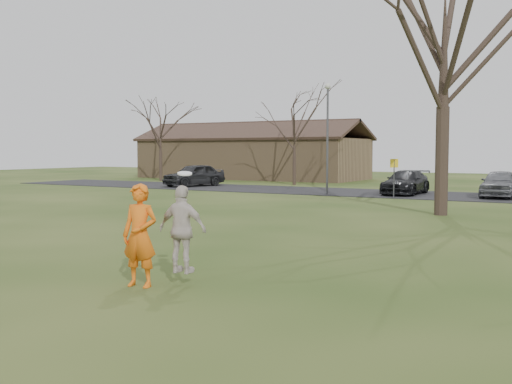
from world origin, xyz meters
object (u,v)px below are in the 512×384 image
car_0 (194,175)px  lamp_post (328,125)px  car_4 (500,183)px  big_tree (445,33)px  player_defender (140,235)px  building (252,157)px  catching_play (183,229)px  car_3 (406,182)px

car_0 → lamp_post: bearing=1.7°
car_4 → lamp_post: lamp_post is taller
lamp_post → big_tree: bearing=-43.2°
player_defender → building: bearing=108.5°
car_4 → player_defender: bearing=-97.8°
car_4 → lamp_post: size_ratio=0.69×
catching_play → lamp_post: size_ratio=0.30×
car_4 → big_tree: 11.97m
player_defender → car_0: 30.64m
lamp_post → big_tree: big_tree is taller
car_3 → building: bearing=144.0°
car_3 → building: 22.14m
big_tree → car_3: bearing=113.0°
player_defender → big_tree: bearing=73.4°
car_0 → car_4: size_ratio=1.06×
car_3 → lamp_post: (-3.80, -2.40, 3.26)m
lamp_post → building: bearing=132.1°
car_3 → catching_play: 24.90m
car_0 → catching_play: (17.77, -24.97, 0.24)m
player_defender → lamp_post: size_ratio=0.30×
car_3 → catching_play: catching_play is taller
catching_play → lamp_post: bearing=106.5°
car_3 → car_4: car_4 is taller
car_0 → car_3: bearing=14.1°
car_0 → player_defender: bearing=-41.0°
car_3 → big_tree: size_ratio=0.33×
building → car_0: bearing=-77.4°
player_defender → catching_play: catching_play is taller
car_4 → building: (-22.77, 12.80, 1.16)m
building → catching_play: bearing=-61.4°
catching_play → car_4: bearing=85.1°
catching_play → lamp_post: (-6.63, 22.33, 2.91)m
player_defender → car_4: bearing=74.7°
car_0 → catching_play: bearing=-39.5°
player_defender → catching_play: size_ratio=1.00×
car_3 → building: (-17.80, 13.10, 1.22)m
big_tree → catching_play: bearing=-95.3°
car_3 → building: size_ratio=0.22×
car_3 → car_4: (4.97, 0.29, 0.06)m
car_0 → car_3: (14.94, -0.23, -0.11)m
player_defender → car_3: player_defender is taller
lamp_post → car_4: bearing=17.1°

